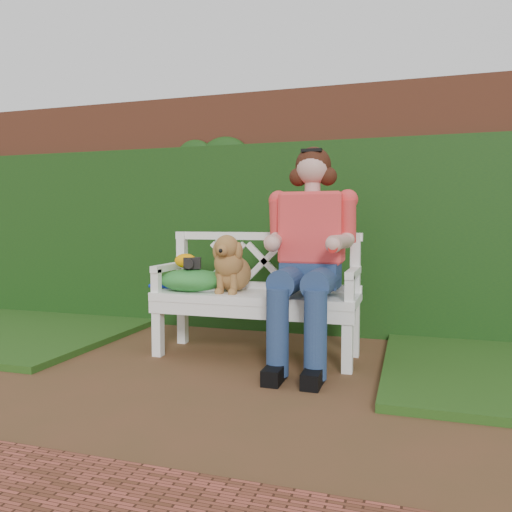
% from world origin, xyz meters
% --- Properties ---
extents(ground, '(60.00, 60.00, 0.00)m').
position_xyz_m(ground, '(0.00, 0.00, 0.00)').
color(ground, brown).
extents(brick_wall, '(10.00, 0.30, 2.20)m').
position_xyz_m(brick_wall, '(0.00, 1.90, 1.10)').
color(brick_wall, brown).
rests_on(brick_wall, ground).
extents(ivy_hedge, '(10.00, 0.18, 1.70)m').
position_xyz_m(ivy_hedge, '(0.00, 1.68, 0.85)').
color(ivy_hedge, '#1C420F').
rests_on(ivy_hedge, ground).
extents(garden_bench, '(1.64, 0.77, 0.48)m').
position_xyz_m(garden_bench, '(0.17, 0.77, 0.24)').
color(garden_bench, white).
rests_on(garden_bench, ground).
extents(seated_woman, '(0.88, 1.03, 1.57)m').
position_xyz_m(seated_woman, '(0.58, 0.75, 0.79)').
color(seated_woman, '#D45350').
rests_on(seated_woman, ground).
extents(dog, '(0.42, 0.47, 0.43)m').
position_xyz_m(dog, '(-0.01, 0.75, 0.70)').
color(dog, '#B08B4A').
rests_on(dog, garden_bench).
extents(tennis_racket, '(0.68, 0.41, 0.03)m').
position_xyz_m(tennis_racket, '(-0.30, 0.77, 0.50)').
color(tennis_racket, white).
rests_on(tennis_racket, garden_bench).
extents(green_bag, '(0.58, 0.51, 0.17)m').
position_xyz_m(green_bag, '(-0.32, 0.72, 0.56)').
color(green_bag, '#2B9420').
rests_on(green_bag, garden_bench).
extents(camera_item, '(0.15, 0.13, 0.09)m').
position_xyz_m(camera_item, '(-0.32, 0.72, 0.69)').
color(camera_item, black).
rests_on(camera_item, green_bag).
extents(baseball_glove, '(0.21, 0.19, 0.11)m').
position_xyz_m(baseball_glove, '(-0.39, 0.75, 0.70)').
color(baseball_glove, orange).
rests_on(baseball_glove, green_bag).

